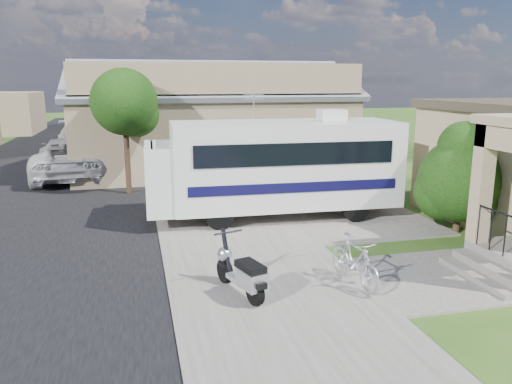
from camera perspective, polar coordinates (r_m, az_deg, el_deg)
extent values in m
plane|color=#214612|center=(11.16, 5.60, -9.15)|extent=(120.00, 120.00, 0.00)
cube|color=black|center=(20.59, -24.59, -0.06)|extent=(9.00, 80.00, 0.02)
cube|color=#5A5751|center=(20.34, -6.36, 0.94)|extent=(4.00, 80.00, 0.06)
cube|color=#5A5751|center=(15.66, 5.40, -2.62)|extent=(7.00, 6.00, 0.05)
cube|color=#5A5751|center=(11.65, 21.55, -8.94)|extent=(4.00, 3.00, 0.05)
cube|color=black|center=(15.54, 21.80, 2.74)|extent=(0.04, 1.10, 1.20)
cube|color=#5A5751|center=(11.79, 25.26, -8.32)|extent=(0.40, 2.16, 0.32)
cube|color=#5A5751|center=(11.60, 23.86, -8.93)|extent=(0.35, 2.16, 0.16)
cube|color=#887356|center=(12.34, 24.41, 0.84)|extent=(0.35, 0.35, 2.70)
cylinder|color=black|center=(11.59, 26.80, -2.39)|extent=(0.04, 1.70, 0.04)
cube|color=#78674B|center=(24.13, -5.32, 7.05)|extent=(12.00, 8.00, 3.60)
cube|color=#5A5C66|center=(22.04, -4.67, 12.66)|extent=(12.50, 4.40, 1.78)
cube|color=#5A5C66|center=(26.00, -6.09, 12.63)|extent=(12.50, 4.40, 1.78)
cube|color=#5A5C66|center=(24.03, -5.48, 14.31)|extent=(12.50, 0.50, 0.22)
cube|color=#78674B|center=(20.17, -3.80, 12.68)|extent=(11.76, 0.20, 1.30)
cylinder|color=black|center=(18.94, -14.53, 4.49)|extent=(0.20, 0.20, 3.15)
sphere|color=black|center=(18.78, -14.84, 9.93)|extent=(2.40, 2.40, 2.40)
sphere|color=black|center=(19.00, -13.53, 8.67)|extent=(1.68, 1.68, 1.68)
cylinder|color=black|center=(28.88, -14.34, 7.33)|extent=(0.20, 0.20, 3.29)
sphere|color=black|center=(28.77, -14.55, 11.05)|extent=(2.40, 2.40, 2.40)
sphere|color=black|center=(28.99, -13.69, 10.18)|extent=(1.68, 1.68, 1.68)
cylinder|color=black|center=(37.86, -14.24, 8.30)|extent=(0.20, 0.20, 3.01)
sphere|color=black|center=(37.78, -14.38, 10.90)|extent=(2.40, 2.40, 2.40)
sphere|color=black|center=(37.99, -13.73, 10.29)|extent=(1.68, 1.68, 1.68)
cube|color=silver|center=(15.12, 3.32, 3.30)|extent=(6.80, 2.61, 2.50)
cube|color=silver|center=(14.66, -11.01, 1.65)|extent=(0.84, 2.31, 1.92)
cube|color=black|center=(14.57, -11.77, 3.66)|extent=(0.12, 2.04, 0.87)
cube|color=black|center=(13.89, 4.64, 4.33)|extent=(5.72, 0.21, 0.62)
cube|color=black|center=(16.22, 2.21, 5.56)|extent=(5.72, 0.21, 0.62)
cube|color=black|center=(14.06, 4.57, 0.50)|extent=(6.05, 0.21, 0.29)
cube|color=black|center=(16.36, 2.19, 2.25)|extent=(6.05, 0.21, 0.29)
cube|color=silver|center=(15.39, 8.63, 8.68)|extent=(0.79, 0.70, 0.34)
cylinder|color=#B9B8C1|center=(14.71, -0.27, 9.85)|extent=(0.04, 0.04, 0.96)
cylinder|color=black|center=(13.96, -4.19, -2.76)|extent=(0.78, 0.29, 0.77)
cylinder|color=black|center=(15.99, -5.21, -0.78)|extent=(0.78, 0.29, 0.77)
cylinder|color=black|center=(15.01, 11.28, -1.87)|extent=(0.78, 0.29, 0.77)
cylinder|color=black|center=(16.91, 8.50, -0.13)|extent=(0.78, 0.29, 0.77)
cylinder|color=black|center=(14.85, 22.01, -2.63)|extent=(0.18, 0.18, 0.91)
sphere|color=black|center=(14.63, 22.34, 1.25)|extent=(2.28, 2.28, 2.28)
sphere|color=black|center=(15.09, 23.14, 3.27)|extent=(1.82, 1.82, 1.82)
sphere|color=black|center=(14.68, 20.63, 0.07)|extent=(1.60, 1.60, 1.60)
sphere|color=black|center=(14.58, 23.69, -0.73)|extent=(1.37, 1.37, 1.37)
sphere|color=black|center=(14.49, 22.64, 4.79)|extent=(1.37, 1.37, 1.37)
cylinder|color=black|center=(9.40, -0.11, -11.37)|extent=(0.27, 0.51, 0.49)
cylinder|color=black|center=(10.40, -3.58, -8.98)|extent=(0.27, 0.51, 0.49)
cube|color=#B9B8C1|center=(9.82, -1.78, -9.87)|extent=(0.50, 0.68, 0.09)
cube|color=#B9B8C1|center=(9.40, -0.46, -9.89)|extent=(0.54, 0.70, 0.33)
cube|color=black|center=(9.37, -0.64, -8.52)|extent=(0.51, 0.74, 0.13)
cube|color=black|center=(9.19, 0.43, -10.60)|extent=(0.26, 0.27, 0.11)
cylinder|color=black|center=(10.18, -3.41, -6.78)|extent=(0.20, 0.39, 0.93)
sphere|color=#B9B8C1|center=(10.27, -3.60, -7.07)|extent=(0.31, 0.31, 0.31)
sphere|color=black|center=(10.34, -3.83, -6.92)|extent=(0.13, 0.13, 0.13)
cylinder|color=black|center=(9.97, -3.21, -4.63)|extent=(0.60, 0.22, 0.04)
cube|color=black|center=(10.35, -3.59, -8.29)|extent=(0.24, 0.34, 0.07)
imported|color=#B9B8C1|center=(10.38, 11.21, -8.05)|extent=(0.73, 1.74, 1.01)
imported|color=silver|center=(23.00, -20.33, 3.73)|extent=(3.26, 6.46, 1.75)
imported|color=silver|center=(29.67, -19.02, 5.76)|extent=(3.78, 6.73, 1.84)
cylinder|color=#125B23|center=(12.39, 23.06, -7.45)|extent=(0.39, 0.39, 0.18)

